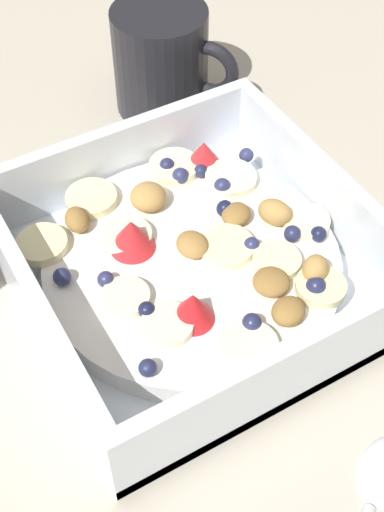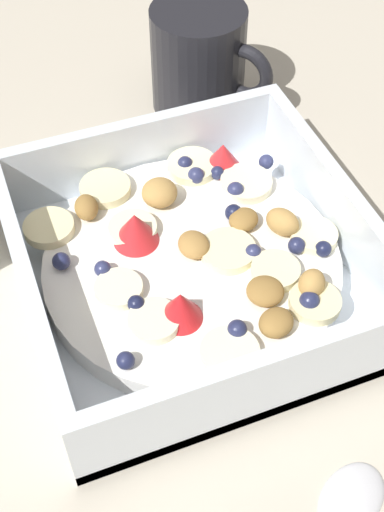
% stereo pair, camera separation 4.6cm
% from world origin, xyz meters
% --- Properties ---
extents(ground_plane, '(2.40, 2.40, 0.00)m').
position_xyz_m(ground_plane, '(0.00, 0.00, 0.00)').
color(ground_plane, beige).
extents(fruit_bowl, '(0.23, 0.23, 0.06)m').
position_xyz_m(fruit_bowl, '(0.02, 0.02, 0.02)').
color(fruit_bowl, white).
rests_on(fruit_bowl, ground).
extents(coffee_mug, '(0.10, 0.09, 0.09)m').
position_xyz_m(coffee_mug, '(0.21, -0.06, 0.05)').
color(coffee_mug, black).
rests_on(coffee_mug, ground).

